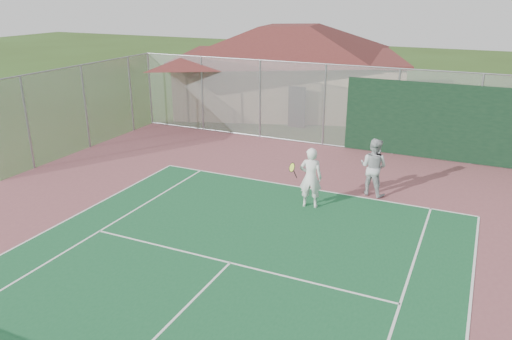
{
  "coord_description": "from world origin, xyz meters",
  "views": [
    {
      "loc": [
        5.12,
        -3.14,
        6.35
      ],
      "look_at": [
        -0.56,
        9.13,
        1.48
      ],
      "focal_mm": 35.0,
      "sensor_mm": 36.0,
      "label": 1
    }
  ],
  "objects_px": {
    "clubhouse": "(290,59)",
    "bleachers": "(222,105)",
    "player_white_front": "(310,178)",
    "player_grey_back": "(373,167)"
  },
  "relations": [
    {
      "from": "bleachers",
      "to": "player_grey_back",
      "type": "bearing_deg",
      "value": -48.21
    },
    {
      "from": "player_white_front",
      "to": "player_grey_back",
      "type": "xyz_separation_m",
      "value": [
        1.53,
        1.79,
        -0.01
      ]
    },
    {
      "from": "clubhouse",
      "to": "bleachers",
      "type": "bearing_deg",
      "value": -145.66
    },
    {
      "from": "clubhouse",
      "to": "player_white_front",
      "type": "distance_m",
      "value": 14.07
    },
    {
      "from": "bleachers",
      "to": "player_grey_back",
      "type": "distance_m",
      "value": 12.35
    },
    {
      "from": "bleachers",
      "to": "player_grey_back",
      "type": "relative_size",
      "value": 1.8
    },
    {
      "from": "clubhouse",
      "to": "bleachers",
      "type": "height_order",
      "value": "clubhouse"
    },
    {
      "from": "player_white_front",
      "to": "player_grey_back",
      "type": "distance_m",
      "value": 2.36
    },
    {
      "from": "clubhouse",
      "to": "bleachers",
      "type": "distance_m",
      "value": 4.73
    },
    {
      "from": "player_white_front",
      "to": "player_grey_back",
      "type": "bearing_deg",
      "value": -141.83
    }
  ]
}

